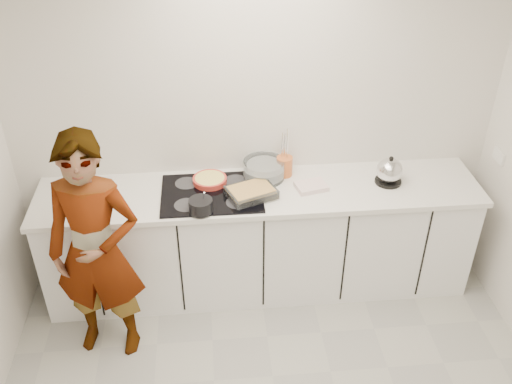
{
  "coord_description": "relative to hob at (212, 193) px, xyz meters",
  "views": [
    {
      "loc": [
        -0.35,
        -2.14,
        3.2
      ],
      "look_at": [
        -0.05,
        1.05,
        1.05
      ],
      "focal_mm": 40.0,
      "sensor_mm": 36.0,
      "label": 1
    }
  ],
  "objects": [
    {
      "name": "wall_back",
      "position": [
        0.35,
        0.34,
        0.38
      ],
      "size": [
        3.6,
        0.0,
        2.6
      ],
      "primitive_type": "cube",
      "color": "silver",
      "rests_on": "ground"
    },
    {
      "name": "tea_towel",
      "position": [
        0.72,
        0.01,
        0.01
      ],
      "size": [
        0.25,
        0.2,
        0.04
      ],
      "primitive_type": "cube",
      "rotation": [
        0.0,
        0.0,
        0.23
      ],
      "color": "white",
      "rests_on": "countertop"
    },
    {
      "name": "hob",
      "position": [
        0.0,
        0.0,
        0.0
      ],
      "size": [
        0.72,
        0.54,
        0.01
      ],
      "primitive_type": "cube",
      "color": "black",
      "rests_on": "countertop"
    },
    {
      "name": "kettle",
      "position": [
        1.3,
        0.03,
        0.09
      ],
      "size": [
        0.26,
        0.26,
        0.22
      ],
      "color": "black",
      "rests_on": "countertop"
    },
    {
      "name": "cook",
      "position": [
        -0.76,
        -0.49,
        -0.07
      ],
      "size": [
        0.67,
        0.5,
        1.69
      ],
      "primitive_type": "imported",
      "rotation": [
        0.0,
        0.0,
        -0.16
      ],
      "color": "white",
      "rests_on": "floor"
    },
    {
      "name": "saucepan",
      "position": [
        -0.08,
        -0.22,
        0.05
      ],
      "size": [
        0.18,
        0.18,
        0.16
      ],
      "color": "black",
      "rests_on": "hob"
    },
    {
      "name": "baking_dish",
      "position": [
        0.28,
        -0.07,
        0.04
      ],
      "size": [
        0.39,
        0.34,
        0.06
      ],
      "color": "silver",
      "rests_on": "hob"
    },
    {
      "name": "ceiling",
      "position": [
        0.35,
        -1.26,
        1.68
      ],
      "size": [
        3.6,
        3.2,
        0.0
      ],
      "primitive_type": "cube",
      "color": "white",
      "rests_on": "wall_back"
    },
    {
      "name": "utensil_crock",
      "position": [
        0.55,
        0.21,
        0.07
      ],
      "size": [
        0.15,
        0.15,
        0.15
      ],
      "primitive_type": "cylinder",
      "rotation": [
        0.0,
        0.0,
        0.26
      ],
      "color": "#D1662E",
      "rests_on": "countertop"
    },
    {
      "name": "mixing_bowl",
      "position": [
        0.4,
        0.19,
        0.06
      ],
      "size": [
        0.31,
        0.31,
        0.14
      ],
      "color": "silver",
      "rests_on": "countertop"
    },
    {
      "name": "base_cabinets",
      "position": [
        0.35,
        0.02,
        -0.48
      ],
      "size": [
        3.2,
        0.58,
        0.87
      ],
      "primitive_type": "cube",
      "color": "white",
      "rests_on": "floor"
    },
    {
      "name": "tart_dish",
      "position": [
        -0.01,
        0.14,
        0.03
      ],
      "size": [
        0.28,
        0.28,
        0.04
      ],
      "color": "red",
      "rests_on": "hob"
    },
    {
      "name": "countertop",
      "position": [
        0.35,
        0.02,
        -0.03
      ],
      "size": [
        3.24,
        0.64,
        0.04
      ],
      "primitive_type": "cube",
      "color": "white",
      "rests_on": "base_cabinets"
    }
  ]
}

